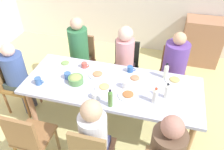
# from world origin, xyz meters

# --- Properties ---
(ground_plane) EXTENTS (6.93, 6.93, 0.00)m
(ground_plane) POSITION_xyz_m (0.00, 0.00, 0.00)
(ground_plane) COLOR #C9C17D
(dining_table) EXTENTS (2.21, 0.87, 0.78)m
(dining_table) POSITION_xyz_m (0.00, 0.00, 0.70)
(dining_table) COLOR silver
(dining_table) RESTS_ON ground_plane
(chair_0) EXTENTS (0.40, 0.40, 0.90)m
(chair_0) POSITION_xyz_m (-0.74, 0.81, 0.51)
(chair_0) COLOR #945A41
(chair_0) RESTS_ON ground_plane
(person_0) EXTENTS (0.30, 0.30, 1.27)m
(person_0) POSITION_xyz_m (-0.74, 0.72, 0.75)
(person_0) COLOR brown
(person_0) RESTS_ON ground_plane
(person_1) EXTENTS (0.32, 0.32, 1.17)m
(person_1) POSITION_xyz_m (0.74, -0.72, 0.71)
(person_1) COLOR #313C4D
(person_1) RESTS_ON ground_plane
(chair_2) EXTENTS (0.40, 0.40, 0.90)m
(chair_2) POSITION_xyz_m (0.00, 0.81, 0.51)
(chair_2) COLOR black
(chair_2) RESTS_ON ground_plane
(person_2) EXTENTS (0.30, 0.30, 1.22)m
(person_2) POSITION_xyz_m (-0.00, 0.72, 0.73)
(person_2) COLOR #38473A
(person_2) RESTS_ON ground_plane
(chair_3) EXTENTS (0.40, 0.40, 0.90)m
(chair_3) POSITION_xyz_m (0.74, 0.81, 0.51)
(chair_3) COLOR brown
(chair_3) RESTS_ON ground_plane
(person_3) EXTENTS (0.34, 0.34, 1.23)m
(person_3) POSITION_xyz_m (0.74, 0.72, 0.74)
(person_3) COLOR #3F4042
(person_3) RESTS_ON ground_plane
(person_4) EXTENTS (0.30, 0.30, 1.17)m
(person_4) POSITION_xyz_m (0.00, -0.72, 0.70)
(person_4) COLOR navy
(person_4) RESTS_ON ground_plane
(chair_5) EXTENTS (0.40, 0.40, 0.90)m
(chair_5) POSITION_xyz_m (-1.48, 0.00, 0.51)
(chair_5) COLOR olive
(chair_5) RESTS_ON ground_plane
(person_5) EXTENTS (0.31, 0.31, 1.15)m
(person_5) POSITION_xyz_m (-1.39, 0.00, 0.69)
(person_5) COLOR #3D3D4B
(person_5) RESTS_ON ground_plane
(chair_6) EXTENTS (0.40, 0.40, 0.90)m
(chair_6) POSITION_xyz_m (-0.74, -0.81, 0.51)
(chair_6) COLOR brown
(chair_6) RESTS_ON ground_plane
(plate_0) EXTENTS (0.23, 0.23, 0.04)m
(plate_0) POSITION_xyz_m (0.75, 0.27, 0.79)
(plate_0) COLOR silver
(plate_0) RESTS_ON dining_table
(plate_1) EXTENTS (0.21, 0.21, 0.04)m
(plate_1) POSITION_xyz_m (-0.74, 0.25, 0.79)
(plate_1) COLOR white
(plate_1) RESTS_ON dining_table
(plate_2) EXTENTS (0.24, 0.24, 0.04)m
(plate_2) POSITION_xyz_m (0.24, -0.15, 0.79)
(plate_2) COLOR white
(plate_2) RESTS_ON dining_table
(plate_3) EXTENTS (0.23, 0.23, 0.04)m
(plate_3) POSITION_xyz_m (-0.23, 0.13, 0.79)
(plate_3) COLOR silver
(plate_3) RESTS_ON dining_table
(plate_4) EXTENTS (0.21, 0.21, 0.04)m
(plate_4) POSITION_xyz_m (0.26, 0.18, 0.79)
(plate_4) COLOR beige
(plate_4) RESTS_ON dining_table
(plate_5) EXTENTS (0.23, 0.23, 0.04)m
(plate_5) POSITION_xyz_m (-0.07, -0.09, 0.79)
(plate_5) COLOR white
(plate_5) RESTS_ON dining_table
(bowl_0) EXTENTS (0.19, 0.19, 0.10)m
(bowl_0) POSITION_xyz_m (-0.45, -0.08, 0.83)
(bowl_0) COLOR #558748
(bowl_0) RESTS_ON dining_table
(cup_0) EXTENTS (0.13, 0.09, 0.07)m
(cup_0) POSITION_xyz_m (-0.11, -0.28, 0.81)
(cup_0) COLOR white
(cup_0) RESTS_ON dining_table
(cup_1) EXTENTS (0.12, 0.08, 0.08)m
(cup_1) POSITION_xyz_m (-0.58, -0.03, 0.82)
(cup_1) COLOR #3B629F
(cup_1) RESTS_ON dining_table
(cup_2) EXTENTS (0.12, 0.09, 0.10)m
(cup_2) POSITION_xyz_m (0.18, -0.01, 0.83)
(cup_2) COLOR white
(cup_2) RESTS_ON dining_table
(cup_3) EXTENTS (0.11, 0.07, 0.07)m
(cup_3) POSITION_xyz_m (-0.46, 0.26, 0.81)
(cup_3) COLOR #CD5046
(cup_3) RESTS_ON dining_table
(cup_4) EXTENTS (0.12, 0.08, 0.09)m
(cup_4) POSITION_xyz_m (-0.89, -0.23, 0.82)
(cup_4) COLOR #3A6199
(cup_4) RESTS_ON dining_table
(cup_5) EXTENTS (0.11, 0.08, 0.08)m
(cup_5) POSITION_xyz_m (0.17, 0.32, 0.82)
(cup_5) COLOR #2E5A9F
(cup_5) RESTS_ON dining_table
(bottle_0) EXTENTS (0.05, 0.05, 0.23)m
(bottle_0) POSITION_xyz_m (0.08, -0.36, 0.89)
(bottle_0) COLOR #56803B
(bottle_0) RESTS_ON dining_table
(bottle_1) EXTENTS (0.06, 0.06, 0.21)m
(bottle_1) POSITION_xyz_m (0.55, -0.17, 0.87)
(bottle_1) COLOR silver
(bottle_1) RESTS_ON dining_table
(bottle_2) EXTENTS (0.05, 0.05, 0.21)m
(bottle_2) POSITION_xyz_m (0.67, -0.06, 0.87)
(bottle_2) COLOR silver
(bottle_2) RESTS_ON dining_table
(bottle_3) EXTENTS (0.06, 0.06, 0.22)m
(bottle_3) POSITION_xyz_m (0.63, 0.31, 0.88)
(bottle_3) COLOR beige
(bottle_3) RESTS_ON dining_table
(side_cabinet) EXTENTS (0.70, 0.44, 0.90)m
(side_cabinet) POSITION_xyz_m (1.22, 2.04, 0.45)
(side_cabinet) COLOR #AC7554
(side_cabinet) RESTS_ON ground_plane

